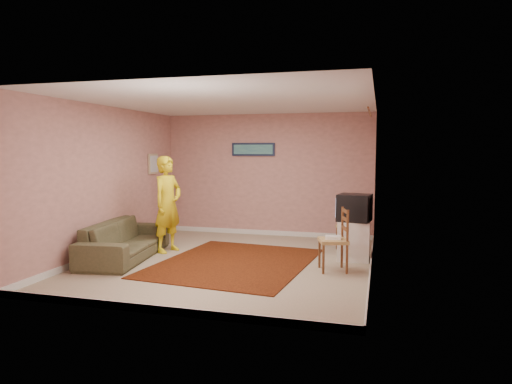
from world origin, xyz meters
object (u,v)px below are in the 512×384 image
(crt_tv, at_px, (354,208))
(chair_a, at_px, (349,220))
(sofa, at_px, (126,240))
(chair_b, at_px, (333,233))
(tv_cabinet, at_px, (354,240))
(person, at_px, (168,204))

(crt_tv, height_order, chair_a, crt_tv)
(crt_tv, height_order, sofa, crt_tv)
(crt_tv, xyz_separation_m, chair_b, (-0.26, -0.80, -0.30))
(sofa, bearing_deg, chair_a, -71.60)
(tv_cabinet, relative_size, sofa, 0.30)
(chair_b, height_order, person, person)
(tv_cabinet, distance_m, sofa, 3.86)
(chair_b, bearing_deg, crt_tv, 145.55)
(crt_tv, xyz_separation_m, sofa, (-3.74, -0.91, -0.57))
(chair_a, distance_m, chair_b, 1.69)
(chair_a, relative_size, chair_b, 0.91)
(chair_b, bearing_deg, person, -116.68)
(chair_b, distance_m, person, 3.08)
(tv_cabinet, distance_m, crt_tv, 0.55)
(chair_a, bearing_deg, person, -150.71)
(tv_cabinet, height_order, chair_a, chair_a)
(chair_b, height_order, sofa, chair_b)
(person, bearing_deg, chair_a, -53.79)
(tv_cabinet, bearing_deg, person, -175.78)
(chair_b, bearing_deg, chair_a, 159.84)
(crt_tv, height_order, person, person)
(chair_a, relative_size, person, 0.28)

